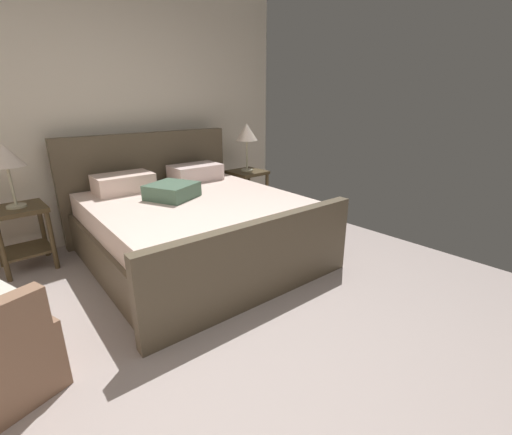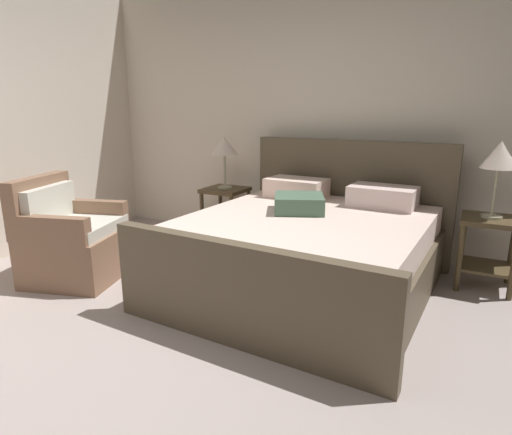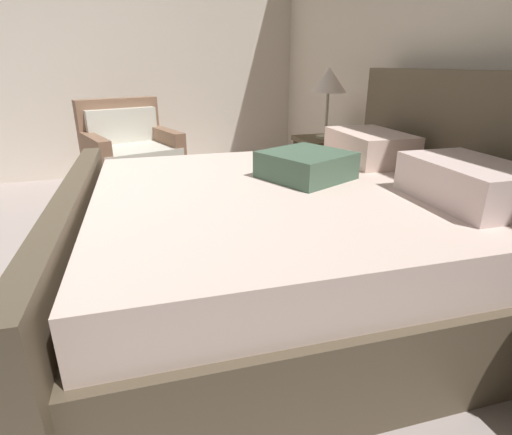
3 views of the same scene
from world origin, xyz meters
TOP-DOWN VIEW (x-y plane):
  - ground_plane at (0.00, 0.00)m, footprint 4.96×5.29m
  - wall_back at (0.00, 2.71)m, footprint 5.08×0.12m
  - bed at (0.48, 1.50)m, footprint 2.07×2.21m
  - nightstand_right at (1.78, 2.19)m, footprint 0.44×0.44m
  - table_lamp_right at (1.78, 2.19)m, footprint 0.28×0.28m
  - nightstand_left at (-0.83, 2.31)m, footprint 0.44×0.44m
  - table_lamp_left at (-0.83, 2.31)m, footprint 0.30×0.30m

SIDE VIEW (x-z plane):
  - ground_plane at x=0.00m, z-range -0.02..0.00m
  - bed at x=0.48m, z-range -0.24..0.93m
  - nightstand_right at x=1.78m, z-range 0.10..0.70m
  - nightstand_left at x=-0.83m, z-range 0.10..0.70m
  - table_lamp_left at x=-0.83m, z-range 0.77..1.33m
  - table_lamp_right at x=1.78m, z-range 0.78..1.40m
  - wall_back at x=0.00m, z-range 0.00..2.85m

